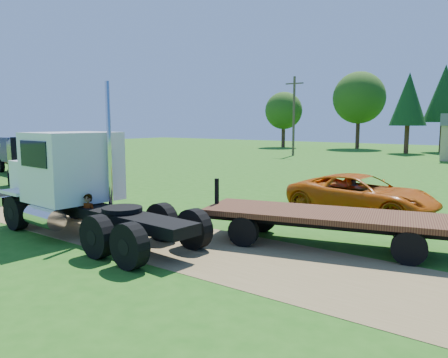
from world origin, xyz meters
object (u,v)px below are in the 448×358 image
Objects in this scene: black_dump_truck at (31,161)px; spectator_a at (88,217)px; navy_truck at (23,155)px; orange_pickup at (362,195)px; white_semi_tractor at (74,182)px; flatbed_trailer at (326,220)px.

black_dump_truck is 4.71× the size of spectator_a.
navy_truck is 4.17× the size of spectator_a.
spectator_a is at bearing 3.45° from black_dump_truck.
orange_pickup is (25.72, 0.71, -0.54)m from navy_truck.
orange_pickup is at bearing 55.18° from white_semi_tractor.
white_semi_tractor is 1.43× the size of orange_pickup.
orange_pickup is 10.90m from spectator_a.
black_dump_truck reaches higher than navy_truck.
flatbed_trailer is at bearing 20.73° from spectator_a.
white_semi_tractor reaches higher than orange_pickup.
spectator_a is (-6.49, -4.04, -0.07)m from flatbed_trailer.
navy_truck is (-8.84, 4.25, -0.34)m from black_dump_truck.
navy_truck is at bearing 94.84° from orange_pickup.
spectator_a is (-5.74, -9.27, -0.08)m from orange_pickup.
black_dump_truck is at bearing -17.78° from navy_truck.
flatbed_trailer is (7.75, 3.67, -0.94)m from white_semi_tractor.
white_semi_tractor is 1.21× the size of black_dump_truck.
spectator_a is at bearing 151.49° from orange_pickup.
black_dump_truck is at bearing 109.65° from orange_pickup.
black_dump_truck reaches higher than flatbed_trailer.
spectator_a is (1.25, -0.37, -1.01)m from white_semi_tractor.
black_dump_truck is 11.98m from spectator_a.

